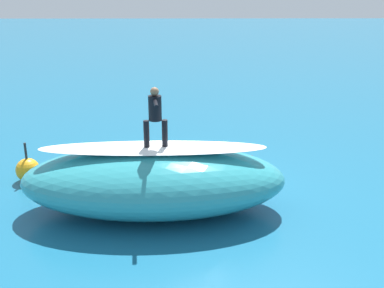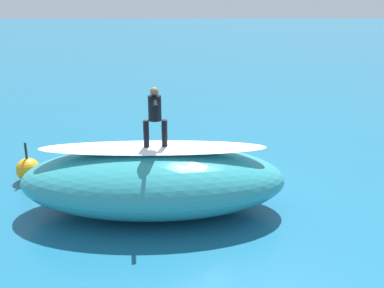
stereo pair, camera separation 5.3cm
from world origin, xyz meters
TOP-DOWN VIEW (x-y plane):
  - ground_plane at (0.00, 0.00)m, footprint 120.00×120.00m
  - wave_crest at (0.76, 1.52)m, footprint 6.70×3.22m
  - wave_foam_lip at (0.76, 1.52)m, footprint 5.67×1.18m
  - surfboard_riding at (0.68, 1.52)m, footprint 2.23×0.75m
  - surfer_riding at (0.68, 1.52)m, footprint 0.59×1.41m
  - surfboard_paddling at (-1.13, -1.59)m, footprint 2.00×0.94m
  - surfer_paddling at (-1.26, -1.62)m, footprint 1.78×0.69m
  - buoy_marker at (4.60, -0.39)m, footprint 0.70×0.70m
  - foam_patch_near at (3.09, 0.32)m, footprint 0.86×0.78m
  - foam_patch_mid at (2.09, 1.50)m, footprint 1.07×1.16m

SIDE VIEW (x-z plane):
  - ground_plane at x=0.00m, z-range 0.00..0.00m
  - surfboard_paddling at x=-1.13m, z-range 0.00..0.06m
  - foam_patch_near at x=3.09m, z-range 0.00..0.10m
  - foam_patch_mid at x=2.09m, z-range 0.00..0.18m
  - surfer_paddling at x=-1.26m, z-range 0.04..0.36m
  - buoy_marker at x=4.60m, z-range -0.24..0.95m
  - wave_crest at x=0.76m, z-range 0.00..1.67m
  - wave_foam_lip at x=0.76m, z-range 1.67..1.75m
  - surfboard_riding at x=0.68m, z-range 1.67..1.75m
  - surfer_riding at x=0.68m, z-range 1.87..3.36m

